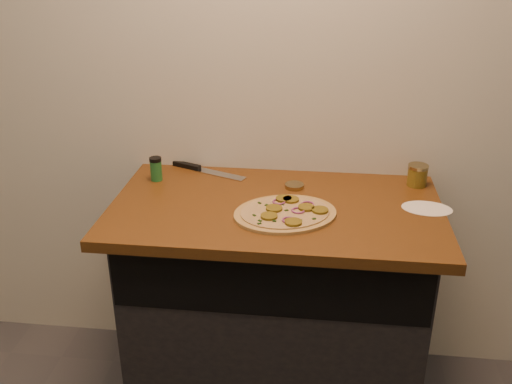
# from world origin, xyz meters

# --- Properties ---
(room_shell) EXTENTS (4.02, 3.52, 2.71)m
(room_shell) POSITION_xyz_m (0.00, 0.00, 1.70)
(room_shell) COLOR beige
(room_shell) RESTS_ON ground
(cabinet) EXTENTS (1.10, 0.60, 0.86)m
(cabinet) POSITION_xyz_m (0.00, 1.45, 0.43)
(cabinet) COLOR black
(cabinet) RESTS_ON ground
(countertop) EXTENTS (1.20, 0.70, 0.04)m
(countertop) POSITION_xyz_m (0.00, 1.42, 0.88)
(countertop) COLOR #623412
(countertop) RESTS_ON cabinet
(pizza) EXTENTS (0.46, 0.46, 0.02)m
(pizza) POSITION_xyz_m (0.04, 1.34, 0.91)
(pizza) COLOR tan
(pizza) RESTS_ON countertop
(chefs_knife) EXTENTS (0.33, 0.16, 0.02)m
(chefs_knife) POSITION_xyz_m (-0.33, 1.70, 0.91)
(chefs_knife) COLOR #B7BAC1
(chefs_knife) RESTS_ON countertop
(mason_jar_lid) EXTENTS (0.08, 0.08, 0.02)m
(mason_jar_lid) POSITION_xyz_m (0.06, 1.57, 0.91)
(mason_jar_lid) COLOR #8E7D52
(mason_jar_lid) RESTS_ON countertop
(salsa_jar) EXTENTS (0.08, 0.08, 0.08)m
(salsa_jar) POSITION_xyz_m (0.53, 1.65, 0.94)
(salsa_jar) COLOR #A33010
(salsa_jar) RESTS_ON countertop
(spice_shaker) EXTENTS (0.05, 0.05, 0.10)m
(spice_shaker) POSITION_xyz_m (-0.49, 1.59, 0.95)
(spice_shaker) COLOR #1F652A
(spice_shaker) RESTS_ON countertop
(flour_spill) EXTENTS (0.19, 0.19, 0.00)m
(flour_spill) POSITION_xyz_m (0.54, 1.45, 0.90)
(flour_spill) COLOR silver
(flour_spill) RESTS_ON countertop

